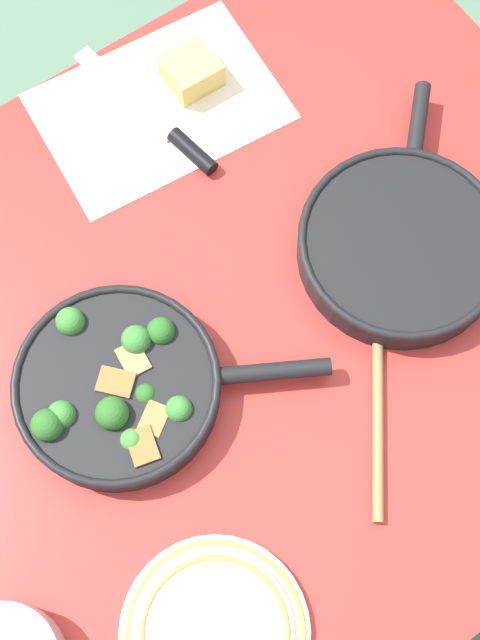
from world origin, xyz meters
name	(u,v)px	position (x,y,z in m)	size (l,w,h in m)	color
ground_plane	(240,443)	(0.00, 0.00, 0.00)	(14.00, 14.00, 0.00)	#51755B
dining_table_red	(240,344)	(0.00, 0.00, 0.70)	(1.19, 1.00, 0.78)	#B72D28
skillet_broccoli	(120,387)	(-0.19, 0.01, 0.81)	(0.39, 0.29, 0.07)	black
skillet_eggs	(401,245)	(0.25, -0.04, 0.81)	(0.34, 0.34, 0.05)	black
wooden_spoon	(378,352)	(0.13, -0.14, 0.79)	(0.25, 0.31, 0.02)	#996B42
parchment_sheet	(159,106)	(0.10, 0.36, 0.78)	(0.38, 0.28, 0.00)	beige
grater_knife	(164,127)	(0.09, 0.32, 0.79)	(0.07, 0.30, 0.02)	silver
cheese_block	(191,71)	(0.17, 0.37, 0.80)	(0.08, 0.08, 0.05)	#E0C15B
dinner_plate_stack	(215,633)	(-0.26, -0.31, 0.79)	(0.24, 0.24, 0.03)	white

